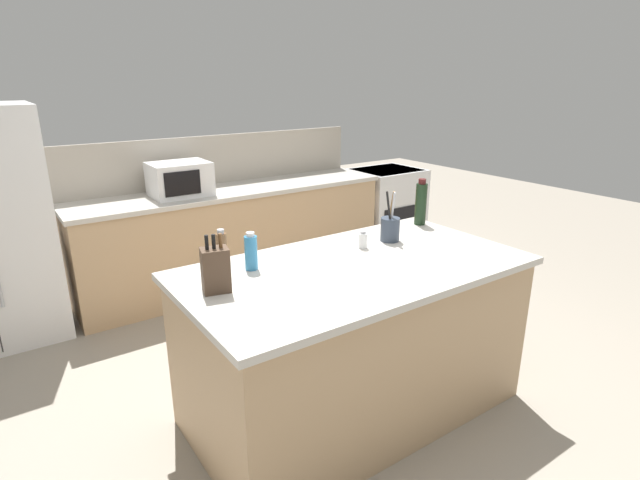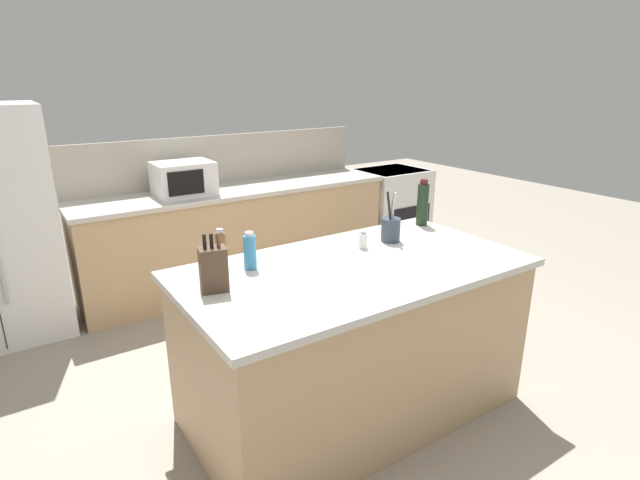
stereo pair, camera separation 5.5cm
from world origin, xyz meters
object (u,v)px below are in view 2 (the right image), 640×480
object	(u,v)px
dish_soap_bottle	(250,252)
range_oven	(390,208)
utensil_crock	(391,229)
microwave	(184,178)
salt_shaker	(363,240)
pepper_grinder	(221,249)
wine_bottle	(423,204)
knife_block	(213,269)

from	to	relation	value
dish_soap_bottle	range_oven	bearing A→B (deg)	35.32
utensil_crock	dish_soap_bottle	distance (m)	0.95
microwave	salt_shaker	size ratio (longest dim) A/B	4.60
salt_shaker	pepper_grinder	world-z (taller)	pepper_grinder
microwave	pepper_grinder	distance (m)	1.87
range_oven	wine_bottle	world-z (taller)	wine_bottle
range_oven	utensil_crock	world-z (taller)	utensil_crock
microwave	knife_block	world-z (taller)	same
utensil_crock	pepper_grinder	bearing A→B (deg)	171.09
range_oven	microwave	xyz separation A→B (m)	(-2.42, 0.00, 0.62)
microwave	dish_soap_bottle	size ratio (longest dim) A/B	2.37
microwave	wine_bottle	bearing A→B (deg)	-59.65
range_oven	utensil_crock	bearing A→B (deg)	-131.72
microwave	wine_bottle	distance (m)	2.12
salt_shaker	pepper_grinder	xyz separation A→B (m)	(-0.84, 0.18, 0.05)
range_oven	wine_bottle	size ratio (longest dim) A/B	2.84
range_oven	dish_soap_bottle	bearing A→B (deg)	-144.68
wine_bottle	utensil_crock	bearing A→B (deg)	-159.87
microwave	knife_block	size ratio (longest dim) A/B	1.71
utensil_crock	pepper_grinder	world-z (taller)	utensil_crock
salt_shaker	wine_bottle	size ratio (longest dim) A/B	0.33
dish_soap_bottle	pepper_grinder	distance (m)	0.16
salt_shaker	pepper_grinder	size ratio (longest dim) A/B	0.49
knife_block	wine_bottle	size ratio (longest dim) A/B	0.89
knife_block	utensil_crock	bearing A→B (deg)	18.39
range_oven	utensil_crock	distance (m)	2.72
range_oven	wine_bottle	xyz separation A→B (m)	(-1.34, -1.83, 0.63)
salt_shaker	pepper_grinder	bearing A→B (deg)	167.96
range_oven	knife_block	distance (m)	3.70
salt_shaker	wine_bottle	xyz separation A→B (m)	(0.66, 0.17, 0.10)
pepper_grinder	range_oven	bearing A→B (deg)	32.64
range_oven	salt_shaker	size ratio (longest dim) A/B	8.54
utensil_crock	salt_shaker	world-z (taller)	utensil_crock
utensil_crock	dish_soap_bottle	world-z (taller)	utensil_crock
range_oven	pepper_grinder	bearing A→B (deg)	-147.36
range_oven	dish_soap_bottle	xyz separation A→B (m)	(-2.72, -1.93, 0.57)
utensil_crock	salt_shaker	distance (m)	0.23
knife_block	pepper_grinder	distance (m)	0.31
microwave	utensil_crock	size ratio (longest dim) A/B	1.55
pepper_grinder	microwave	bearing A→B (deg)	76.88
microwave	utensil_crock	distance (m)	2.09
utensil_crock	salt_shaker	size ratio (longest dim) A/B	2.97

